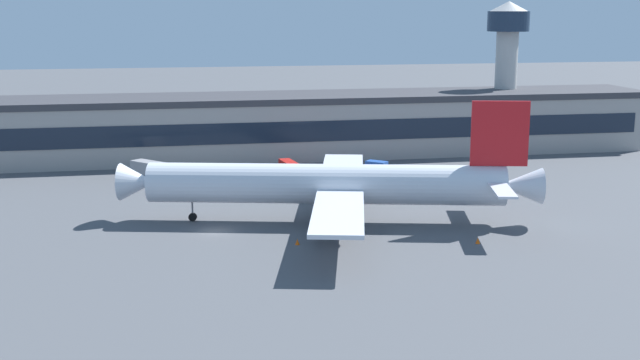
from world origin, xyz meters
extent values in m
plane|color=#4C4F54|center=(0.00, 0.00, 0.00)|extent=(600.00, 600.00, 0.00)
cube|color=#9E9993|center=(0.00, 52.87, 5.32)|extent=(175.08, 16.87, 10.65)
cube|color=#38383D|center=(0.00, 52.87, 11.25)|extent=(178.58, 17.20, 1.20)
cube|color=#192333|center=(0.00, 44.39, 5.86)|extent=(171.58, 0.16, 3.83)
cylinder|color=silver|center=(14.76, 1.55, 5.30)|extent=(47.13, 16.10, 5.30)
cone|color=silver|center=(-9.74, 7.39, 5.30)|extent=(5.81, 6.01, 5.04)
cone|color=silver|center=(39.51, -4.35, 5.30)|extent=(6.78, 6.00, 4.77)
cube|color=red|center=(36.73, -3.69, 12.20)|extent=(7.34, 2.21, 8.49)
cube|color=silver|center=(34.89, -9.25, 6.10)|extent=(4.55, 9.84, 0.30)
cube|color=silver|center=(37.60, 2.10, 6.10)|extent=(4.55, 9.84, 0.30)
cube|color=silver|center=(13.63, -11.82, 4.77)|extent=(10.76, 22.04, 0.50)
cube|color=silver|center=(19.78, 13.99, 4.77)|extent=(10.76, 22.04, 0.50)
cylinder|color=#99999E|center=(13.39, -8.49, 2.91)|extent=(4.93, 3.85, 2.92)
cylinder|color=#99999E|center=(18.07, 11.13, 2.91)|extent=(4.93, 3.85, 2.92)
cylinder|color=black|center=(-2.68, 5.70, 0.55)|extent=(1.19, 0.74, 1.10)
cylinder|color=slate|center=(-2.68, 5.70, 2.15)|extent=(0.24, 0.24, 2.65)
cylinder|color=black|center=(16.50, -1.32, 0.55)|extent=(1.19, 0.74, 1.10)
cylinder|color=slate|center=(16.50, -1.32, 2.15)|extent=(0.24, 0.24, 2.65)
cylinder|color=black|center=(17.61, 3.32, 0.55)|extent=(1.19, 0.74, 1.10)
cylinder|color=slate|center=(17.61, 3.32, 2.15)|extent=(0.24, 0.24, 2.65)
cylinder|color=#B7B7B2|center=(63.25, 56.24, 11.74)|extent=(4.46, 4.46, 23.49)
cylinder|color=#1E2D42|center=(63.25, 56.24, 25.49)|extent=(8.47, 8.47, 4.00)
cone|color=#A5A5A5|center=(63.25, 56.24, 28.49)|extent=(7.62, 7.62, 2.00)
cube|color=#2651A5|center=(30.26, 34.07, 1.10)|extent=(4.02, 3.88, 1.50)
cube|color=black|center=(29.52, 34.72, 1.40)|extent=(2.16, 2.21, 0.38)
cylinder|color=black|center=(28.72, 34.22, 0.35)|extent=(0.72, 0.69, 0.70)
cylinder|color=black|center=(29.91, 35.57, 0.35)|extent=(0.72, 0.69, 0.70)
cylinder|color=black|center=(30.61, 32.56, 0.35)|extent=(0.72, 0.69, 0.70)
cylinder|color=black|center=(31.80, 33.91, 0.35)|extent=(0.72, 0.69, 0.70)
cube|color=gray|center=(1.45, 31.27, 1.05)|extent=(4.31, 5.44, 1.40)
cube|color=black|center=(1.98, 32.48, 1.33)|extent=(2.87, 2.50, 0.35)
cylinder|color=black|center=(1.06, 33.28, 0.35)|extent=(0.56, 0.76, 0.70)
cylinder|color=black|center=(3.20, 32.34, 0.35)|extent=(0.56, 0.76, 0.70)
cylinder|color=black|center=(-0.30, 30.20, 0.35)|extent=(0.56, 0.76, 0.70)
cylinder|color=black|center=(1.85, 29.26, 0.35)|extent=(0.56, 0.76, 0.70)
cube|color=gray|center=(-8.91, 31.95, 1.95)|extent=(5.81, 6.06, 3.20)
cube|color=black|center=(-7.81, 30.73, 2.59)|extent=(3.05, 3.04, 0.80)
cylinder|color=black|center=(-6.70, 31.12, 0.35)|extent=(0.69, 0.72, 0.70)
cylinder|color=black|center=(-8.30, 29.67, 0.35)|extent=(0.69, 0.72, 0.70)
cylinder|color=black|center=(-9.53, 34.24, 0.35)|extent=(0.69, 0.72, 0.70)
cylinder|color=black|center=(-11.13, 32.78, 0.35)|extent=(0.69, 0.72, 0.70)
cube|color=red|center=(15.08, 36.14, 1.15)|extent=(2.98, 6.64, 1.60)
cube|color=black|center=(14.81, 37.88, 1.47)|extent=(2.17, 2.50, 0.40)
cylinder|color=black|center=(13.84, 38.21, 0.35)|extent=(0.41, 0.74, 0.70)
cylinder|color=black|center=(15.62, 38.49, 0.35)|extent=(0.41, 0.74, 0.70)
cylinder|color=black|center=(14.55, 33.79, 0.35)|extent=(0.41, 0.74, 0.70)
cylinder|color=black|center=(16.33, 34.07, 0.35)|extent=(0.41, 0.74, 0.70)
cone|color=#F2590C|center=(31.10, -11.62, 0.36)|extent=(0.57, 0.57, 0.72)
cone|color=#F2590C|center=(9.39, -8.03, 0.36)|extent=(0.57, 0.57, 0.72)
camera|label=1|loc=(-5.63, -102.14, 28.15)|focal=45.85mm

